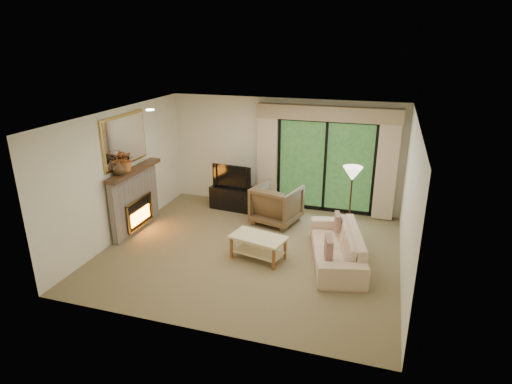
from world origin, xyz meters
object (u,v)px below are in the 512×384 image
(media_console, at_px, (234,198))
(armchair, at_px, (277,204))
(sofa, at_px, (337,245))
(coffee_table, at_px, (258,247))

(media_console, xyz_separation_m, armchair, (1.19, -0.50, 0.16))
(sofa, relative_size, coffee_table, 2.10)
(sofa, height_order, coffee_table, sofa)
(armchair, bearing_deg, sofa, 151.81)
(armchair, bearing_deg, media_console, -8.51)
(media_console, relative_size, sofa, 0.51)
(media_console, distance_m, armchair, 1.30)
(media_console, xyz_separation_m, sofa, (2.67, -1.87, 0.04))
(sofa, xyz_separation_m, coffee_table, (-1.39, -0.35, -0.08))
(armchair, distance_m, coffee_table, 1.73)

